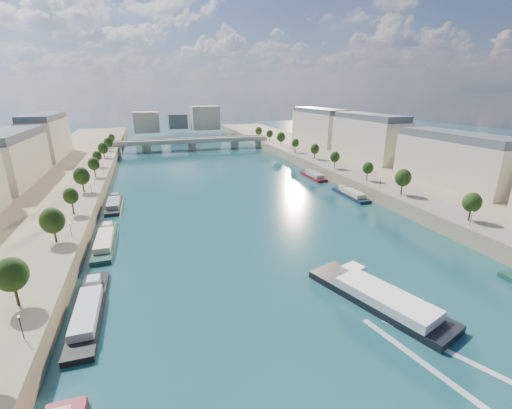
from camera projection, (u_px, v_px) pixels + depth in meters
ground at (239, 202)px, 132.15m from camera, size 700.00×700.00×0.00m
quay_left at (24, 216)px, 110.58m from camera, size 44.00×520.00×5.00m
quay_right at (395, 182)px, 152.14m from camera, size 44.00×520.00×5.00m
pave_left at (74, 204)px, 114.10m from camera, size 14.00×520.00×0.10m
pave_right at (367, 179)px, 147.00m from camera, size 14.00×520.00×0.10m
trees_left at (78, 186)px, 114.77m from camera, size 4.80×268.80×8.26m
trees_right at (351, 162)px, 153.75m from camera, size 4.80×268.80×8.26m
lamps_left at (82, 204)px, 105.50m from camera, size 0.36×200.36×4.28m
lamps_right at (352, 171)px, 149.36m from camera, size 0.36×200.36×4.28m
buildings_right at (405, 145)px, 162.32m from camera, size 16.00×226.00×23.20m
skyline at (182, 120)px, 326.81m from camera, size 79.00×42.00×22.00m
bridge at (192, 143)px, 249.34m from camera, size 112.00×12.00×8.15m
tour_barge at (379, 298)px, 69.14m from camera, size 17.98×31.54×4.12m
wake at (443, 361)px, 54.57m from camera, size 15.83×25.70×0.04m
moored_barges_left at (90, 306)px, 67.26m from camera, size 5.00×156.57×3.60m
moored_barges_right at (424, 231)px, 103.28m from camera, size 5.00×158.91×3.60m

